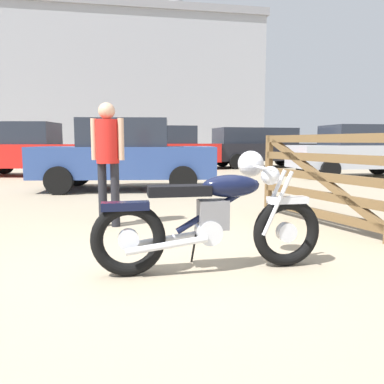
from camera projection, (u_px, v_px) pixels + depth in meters
The scene contains 10 objects.
ground_plane at pixel (177, 265), 3.66m from camera, with size 80.00×80.00×0.00m, color gray.
vintage_motorcycle at pixel (216, 216), 3.47m from camera, with size 2.08×0.74×1.07m.
timber_gate at pixel (336, 176), 5.12m from camera, with size 0.78×2.49×1.60m.
bystander at pixel (108, 151), 5.21m from camera, with size 0.44×0.30×1.66m.
pale_sedan_back at pixel (25, 148), 13.07m from camera, with size 4.13×2.34×1.78m.
white_estate_far at pixel (169, 147), 16.18m from camera, with size 3.99×2.01×1.78m.
silver_sedan_mid at pixel (126, 155), 9.31m from camera, with size 4.38×2.32×1.67m.
blue_hatchback_right at pixel (259, 146), 17.42m from camera, with size 4.85×2.31×1.74m.
red_hatchback_near at pixel (357, 151), 12.63m from camera, with size 4.25×2.01×1.67m.
industrial_building at pixel (113, 92), 31.65m from camera, with size 21.27×14.21×22.74m.
Camera 1 is at (-0.48, -3.51, 1.15)m, focal length 36.55 mm.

